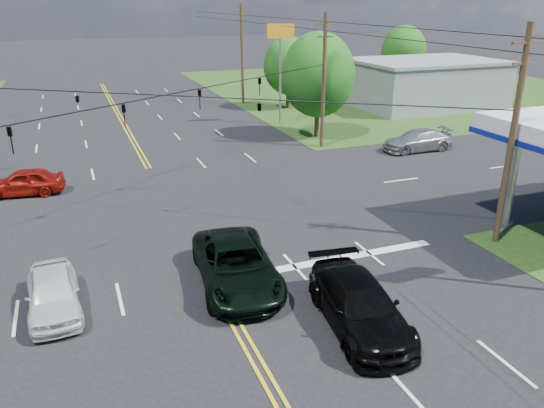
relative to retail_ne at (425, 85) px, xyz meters
name	(u,v)px	position (x,y,z in m)	size (l,w,h in m)	color
ground	(172,211)	(-30.00, -20.00, -2.20)	(280.00, 280.00, 0.00)	black
grass_ne	(398,87)	(5.00, 12.00, -2.20)	(46.00, 48.00, 0.03)	#233812
stop_bar	(327,261)	(-25.00, -28.00, -2.20)	(10.00, 0.50, 0.02)	silver
retail_ne	(425,85)	(0.00, 0.00, 0.00)	(14.00, 10.00, 4.40)	gray
pole_se	(512,136)	(-17.00, -29.00, 2.72)	(1.60, 0.28, 9.50)	#3C2E19
pole_ne	(324,80)	(-17.00, -11.00, 2.72)	(1.60, 0.28, 9.50)	#3C2E19
pole_right_far	(242,53)	(-17.00, 8.00, 2.97)	(1.60, 0.28, 10.00)	#3C2E19
span_wire_signals	(164,95)	(-30.00, -20.00, 3.80)	(26.00, 18.00, 1.13)	black
power_lines	(168,42)	(-30.00, -22.00, 6.40)	(26.04, 100.00, 0.64)	black
tree_right_a	(318,75)	(-16.00, -8.00, 2.67)	(5.70, 5.70, 8.18)	#3C2E19
tree_right_b	(288,66)	(-13.50, 4.00, 2.02)	(4.94, 4.94, 7.09)	#3C2E19
tree_far_r	(404,51)	(4.00, 10.00, 2.34)	(5.32, 5.32, 7.63)	#3C2E19
pickup_dkgreen	(236,265)	(-29.15, -28.50, -1.36)	(2.79, 6.05, 1.68)	black
suv_black	(359,305)	(-26.16, -32.62, -1.39)	(2.27, 5.58, 1.62)	black
pickup_white	(53,293)	(-35.70, -28.00, -1.47)	(1.73, 4.31, 1.47)	silver
sedan_red	(23,182)	(-37.30, -14.50, -1.45)	(1.76, 4.38, 1.49)	maroon
sedan_far	(418,140)	(-10.98, -14.50, -1.44)	(2.13, 5.25, 1.52)	#A0A0A5
polesign_ne	(280,46)	(-17.00, -2.60, 4.46)	(2.34, 0.55, 8.47)	#A5A5AA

